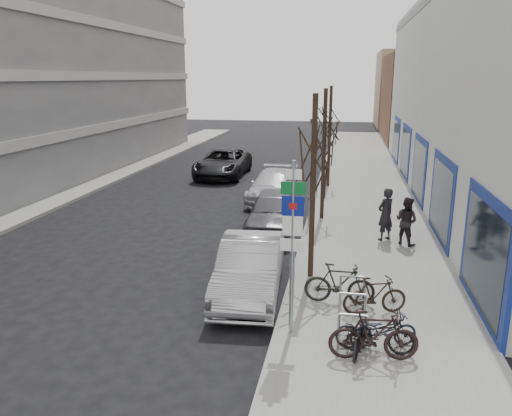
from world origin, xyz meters
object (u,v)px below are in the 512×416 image
at_px(bike_near_right, 374,335).
at_px(bike_far_inner, 375,295).
at_px(meter_front, 294,256).
at_px(bike_mid_curb, 383,328).
at_px(tree_near, 314,144).
at_px(highway_sign_pole, 292,238).
at_px(meter_mid, 309,209).
at_px(tree_mid, 325,124).
at_px(bike_far_curb, 375,330).
at_px(parked_car_back, 273,186).
at_px(parked_car_mid, 274,211).
at_px(lane_car, 223,163).
at_px(bike_near_left, 361,331).
at_px(parked_car_front, 250,267).
at_px(pedestrian_near, 386,214).
at_px(meter_back, 317,181).
at_px(tree_far, 330,113).
at_px(bike_mid_inner, 339,283).
at_px(bike_rack, 352,305).
at_px(pedestrian_far, 406,220).

height_order(bike_near_right, bike_far_inner, bike_near_right).
distance_m(meter_front, bike_mid_curb, 4.04).
bearing_deg(tree_near, highway_sign_pole, -93.26).
distance_m(highway_sign_pole, meter_mid, 8.65).
xyz_separation_m(tree_mid, bike_far_curb, (1.67, -10.54, -3.44)).
xyz_separation_m(highway_sign_pole, parked_car_back, (-2.35, 13.19, -1.72)).
relative_size(parked_car_mid, lane_car, 0.81).
distance_m(bike_near_left, parked_car_back, 14.28).
bearing_deg(parked_car_front, parked_car_mid, 87.46).
bearing_deg(bike_near_left, meter_front, 128.31).
relative_size(bike_far_curb, pedestrian_near, 0.87).
bearing_deg(bike_near_left, meter_back, 108.14).
bearing_deg(bike_near_right, tree_far, -1.59).
xyz_separation_m(tree_mid, parked_car_mid, (-1.79, -1.76, -3.28)).
height_order(bike_near_left, bike_far_inner, bike_far_inner).
bearing_deg(bike_far_curb, tree_far, 8.55).
relative_size(tree_mid, lane_car, 0.92).
distance_m(parked_car_mid, lane_car, 11.70).
distance_m(tree_near, tree_mid, 6.50).
bearing_deg(tree_mid, bike_mid_inner, -83.95).
distance_m(tree_far, parked_car_front, 14.70).
bearing_deg(tree_near, tree_mid, 90.00).
relative_size(highway_sign_pole, parked_car_front, 0.88).
xyz_separation_m(bike_near_left, parked_car_back, (-3.93, 13.72, 0.12)).
bearing_deg(pedestrian_near, bike_rack, 37.84).
bearing_deg(highway_sign_pole, bike_near_left, -18.49).
relative_size(parked_car_back, pedestrian_near, 2.64).
xyz_separation_m(bike_rack, bike_far_inner, (0.56, 0.71, -0.01)).
bearing_deg(tree_mid, lane_car, 126.03).
bearing_deg(lane_car, bike_mid_inner, -67.40).
bearing_deg(tree_far, bike_rack, -85.68).
bearing_deg(bike_far_inner, lane_car, 7.79).
height_order(meter_front, parked_car_front, parked_car_front).
relative_size(parked_car_back, pedestrian_far, 2.93).
height_order(highway_sign_pole, tree_near, tree_near).
bearing_deg(bike_far_inner, tree_mid, -5.89).
height_order(meter_mid, meter_back, same).
xyz_separation_m(parked_car_front, parked_car_back, (-0.94, 10.92, -0.04)).
xyz_separation_m(tree_far, meter_front, (-0.45, -13.50, -3.19)).
distance_m(tree_near, bike_near_left, 5.51).
relative_size(tree_far, pedestrian_far, 3.16).
relative_size(tree_near, bike_mid_inner, 2.97).
relative_size(bike_mid_inner, parked_car_back, 0.36).
bearing_deg(bike_rack, parked_car_front, 149.27).
height_order(meter_front, parked_car_mid, parked_car_mid).
height_order(tree_far, parked_car_front, tree_far).
relative_size(bike_rack, parked_car_mid, 0.47).
xyz_separation_m(tree_far, bike_mid_inner, (0.87, -14.75, -3.39)).
xyz_separation_m(highway_sign_pole, tree_far, (0.20, 16.51, 1.65)).
bearing_deg(meter_back, bike_near_right, -82.05).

